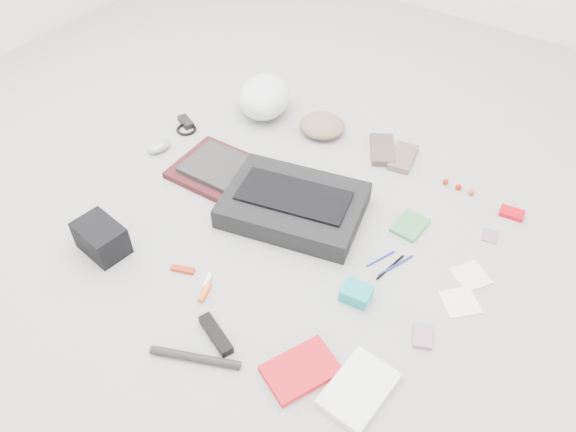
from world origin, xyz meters
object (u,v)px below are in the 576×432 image
Objects in this scene: messenger_bag at (294,205)px; book_red at (301,370)px; laptop at (223,168)px; accordion_wallet at (356,293)px; bike_helmet at (264,97)px; camera_bag at (101,238)px.

messenger_bag reaches higher than book_red.
laptop is 3.23× the size of accordion_wallet.
book_red is at bearing -38.50° from laptop.
bike_helmet is at bearing 155.37° from book_red.
camera_bag is 0.86m from book_red.
messenger_bag reaches higher than accordion_wallet.
accordion_wallet is (0.86, 0.32, -0.03)m from camera_bag.
camera_bag is at bearing -155.92° from book_red.
camera_bag is at bearing -144.02° from messenger_bag.
accordion_wallet is (0.89, -0.70, -0.07)m from bike_helmet.
laptop is 0.80m from accordion_wallet.
messenger_bag is 0.37m from laptop.
messenger_bag is 1.66× the size of laptop.
bike_helmet is 1.02m from camera_bag.
camera_bag is at bearing -111.34° from bike_helmet.
laptop reaches higher than book_red.
camera_bag is at bearing -101.45° from laptop.
accordion_wallet is at bearing 114.75° from book_red.
bike_helmet is 1.37× the size of book_red.
bike_helmet reaches higher than messenger_bag.
accordion_wallet is at bearing -18.98° from laptop.
accordion_wallet is (0.40, -0.22, -0.02)m from messenger_bag.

